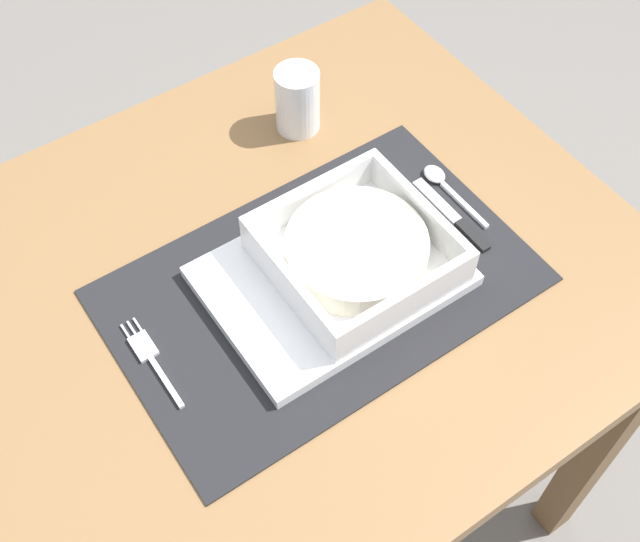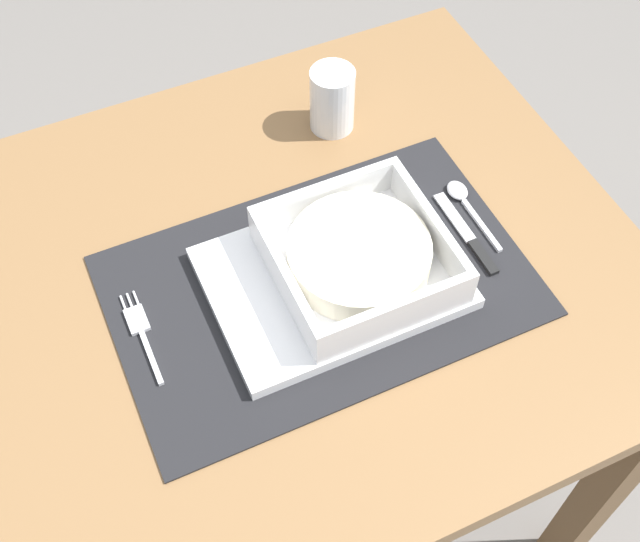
% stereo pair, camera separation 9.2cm
% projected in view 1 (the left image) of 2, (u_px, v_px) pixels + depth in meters
% --- Properties ---
extents(ground_plane, '(6.00, 6.00, 0.00)m').
position_uv_depth(ground_plane, '(296.00, 495.00, 1.54)').
color(ground_plane, slate).
extents(dining_table, '(0.84, 0.71, 0.73)m').
position_uv_depth(dining_table, '(284.00, 326.00, 1.05)').
color(dining_table, brown).
rests_on(dining_table, ground).
extents(placemat, '(0.48, 0.31, 0.00)m').
position_uv_depth(placemat, '(320.00, 285.00, 0.94)').
color(placemat, black).
rests_on(placemat, dining_table).
extents(serving_plate, '(0.28, 0.21, 0.02)m').
position_uv_depth(serving_plate, '(331.00, 276.00, 0.94)').
color(serving_plate, white).
rests_on(serving_plate, placemat).
extents(porridge_bowl, '(0.19, 0.19, 0.05)m').
position_uv_depth(porridge_bowl, '(356.00, 252.00, 0.92)').
color(porridge_bowl, white).
rests_on(porridge_bowl, serving_plate).
extents(fork, '(0.02, 0.13, 0.00)m').
position_uv_depth(fork, '(149.00, 356.00, 0.88)').
color(fork, silver).
rests_on(fork, placemat).
extents(spoon, '(0.02, 0.12, 0.01)m').
position_uv_depth(spoon, '(441.00, 181.00, 1.03)').
color(spoon, silver).
rests_on(spoon, placemat).
extents(butter_knife, '(0.01, 0.13, 0.01)m').
position_uv_depth(butter_knife, '(455.00, 219.00, 0.99)').
color(butter_knife, black).
rests_on(butter_knife, placemat).
extents(bread_knife, '(0.01, 0.13, 0.01)m').
position_uv_depth(bread_knife, '(434.00, 224.00, 0.99)').
color(bread_knife, '#59331E').
rests_on(bread_knife, placemat).
extents(drinking_glass, '(0.06, 0.06, 0.09)m').
position_uv_depth(drinking_glass, '(297.00, 103.00, 1.06)').
color(drinking_glass, white).
rests_on(drinking_glass, dining_table).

